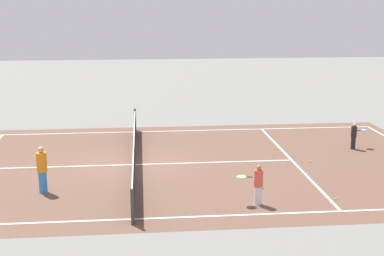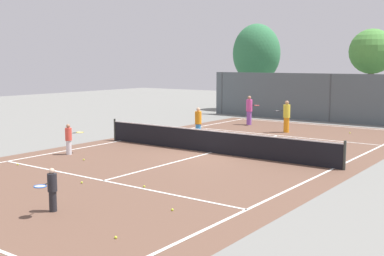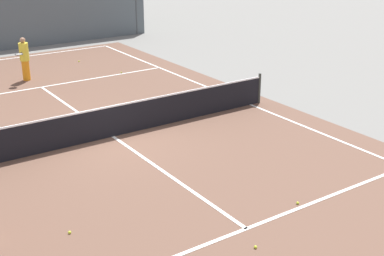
{
  "view_description": "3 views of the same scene",
  "coord_description": "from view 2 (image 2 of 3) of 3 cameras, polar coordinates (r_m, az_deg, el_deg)",
  "views": [
    {
      "loc": [
        -20.44,
        -0.32,
        6.32
      ],
      "look_at": [
        0.47,
        -2.35,
        1.34
      ],
      "focal_mm": 49.97,
      "sensor_mm": 36.0,
      "label": 1
    },
    {
      "loc": [
        11.89,
        -17.56,
        3.92
      ],
      "look_at": [
        -0.52,
        -0.71,
        1.13
      ],
      "focal_mm": 46.03,
      "sensor_mm": 36.0,
      "label": 2
    },
    {
      "loc": [
        -6.47,
        -13.84,
        6.08
      ],
      "look_at": [
        0.93,
        -2.97,
        1.03
      ],
      "focal_mm": 49.53,
      "sensor_mm": 36.0,
      "label": 3
    }
  ],
  "objects": [
    {
      "name": "tennis_ball_0",
      "position": [
        20.36,
        -12.43,
        -3.59
      ],
      "size": [
        0.07,
        0.07,
        0.07
      ],
      "primitive_type": "sphere",
      "color": "#CCE533",
      "rests_on": "ground_plane"
    },
    {
      "name": "tree_0",
      "position": [
        35.78,
        20.12,
        8.24
      ],
      "size": [
        3.04,
        3.04,
        6.19
      ],
      "color": "brown",
      "rests_on": "ground_plane"
    },
    {
      "name": "tennis_ball_1",
      "position": [
        15.73,
        -5.56,
        -6.75
      ],
      "size": [
        0.07,
        0.07,
        0.07
      ],
      "primitive_type": "sphere",
      "color": "#CCE533",
      "rests_on": "ground_plane"
    },
    {
      "name": "tennis_ball_5",
      "position": [
        20.13,
        -19.54,
        -3.99
      ],
      "size": [
        0.07,
        0.07,
        0.07
      ],
      "primitive_type": "sphere",
      "color": "#CCE533",
      "rests_on": "ground_plane"
    },
    {
      "name": "player_4",
      "position": [
        25.54,
        0.73,
        0.63
      ],
      "size": [
        0.34,
        0.34,
        1.61
      ],
      "color": "#388CD8",
      "rests_on": "ground_plane"
    },
    {
      "name": "tennis_ball_3",
      "position": [
        11.42,
        -8.82,
        -12.41
      ],
      "size": [
        0.07,
        0.07,
        0.07
      ],
      "primitive_type": "sphere",
      "color": "#CCE533",
      "rests_on": "ground_plane"
    },
    {
      "name": "court_surface",
      "position": [
        21.56,
        2.23,
        -2.88
      ],
      "size": [
        13.0,
        25.0,
        0.01
      ],
      "color": "brown",
      "rests_on": "ground_plane"
    },
    {
      "name": "player_3",
      "position": [
        28.19,
        10.88,
        1.36
      ],
      "size": [
        0.77,
        0.9,
        1.8
      ],
      "color": "orange",
      "rests_on": "ground_plane"
    },
    {
      "name": "tree_1",
      "position": [
        41.25,
        7.47,
        8.54
      ],
      "size": [
        4.02,
        3.47,
        7.07
      ],
      "color": "brown",
      "rests_on": "ground_plane"
    },
    {
      "name": "perimeter_fence",
      "position": [
        33.8,
        15.71,
        3.38
      ],
      "size": [
        18.0,
        0.12,
        3.2
      ],
      "color": "#515B60",
      "rests_on": "ground_plane"
    },
    {
      "name": "tennis_ball_4",
      "position": [
        13.28,
        -2.29,
        -9.44
      ],
      "size": [
        0.07,
        0.07,
        0.07
      ],
      "primitive_type": "sphere",
      "color": "#CCE533",
      "rests_on": "ground_plane"
    },
    {
      "name": "tennis_ball_2",
      "position": [
        16.56,
        -12.65,
        -6.17
      ],
      "size": [
        0.07,
        0.07,
        0.07
      ],
      "primitive_type": "sphere",
      "color": "#CCE533",
      "rests_on": "ground_plane"
    },
    {
      "name": "player_5",
      "position": [
        13.56,
        -15.94,
        -6.83
      ],
      "size": [
        0.5,
        0.83,
        1.17
      ],
      "color": "#232328",
      "rests_on": "ground_plane"
    },
    {
      "name": "tennis_ball_7",
      "position": [
        28.76,
        17.83,
        -0.54
      ],
      "size": [
        0.07,
        0.07,
        0.07
      ],
      "primitive_type": "sphere",
      "color": "#CCE533",
      "rests_on": "ground_plane"
    },
    {
      "name": "tennis_net",
      "position": [
        21.48,
        2.23,
        -1.55
      ],
      "size": [
        11.9,
        0.1,
        1.1
      ],
      "color": "#333833",
      "rests_on": "ground_plane"
    },
    {
      "name": "ground_plane",
      "position": [
        21.56,
        2.23,
        -2.89
      ],
      "size": [
        80.0,
        80.0,
        0.0
      ],
      "primitive_type": "plane",
      "color": "slate"
    },
    {
      "name": "player_0",
      "position": [
        31.32,
        6.66,
        2.09
      ],
      "size": [
        0.97,
        0.47,
        1.83
      ],
      "color": "purple",
      "rests_on": "ground_plane"
    },
    {
      "name": "player_2",
      "position": [
        21.68,
        -14.05,
        -1.21
      ],
      "size": [
        0.45,
        0.87,
        1.32
      ],
      "color": "silver",
      "rests_on": "ground_plane"
    },
    {
      "name": "tennis_ball_6",
      "position": [
        25.76,
        17.27,
        -1.43
      ],
      "size": [
        0.07,
        0.07,
        0.07
      ],
      "primitive_type": "sphere",
      "color": "#CCE533",
      "rests_on": "ground_plane"
    }
  ]
}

